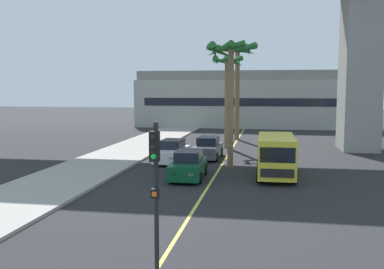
{
  "coord_description": "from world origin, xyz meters",
  "views": [
    {
      "loc": [
        3.02,
        -3.14,
        5.04
      ],
      "look_at": [
        0.0,
        14.0,
        3.21
      ],
      "focal_mm": 40.92,
      "sensor_mm": 36.0,
      "label": 1
    }
  ],
  "objects_px": {
    "delivery_van": "(276,155)",
    "traffic_light_median_near": "(156,181)",
    "car_queue_front": "(208,148)",
    "palm_tree_near_median": "(227,76)",
    "car_queue_second": "(188,166)",
    "palm_tree_mid_median": "(231,63)",
    "palm_tree_far_median": "(238,68)",
    "car_queue_third": "(172,152)"
  },
  "relations": [
    {
      "from": "car_queue_second",
      "to": "palm_tree_far_median",
      "type": "height_order",
      "value": "palm_tree_far_median"
    },
    {
      "from": "palm_tree_far_median",
      "to": "palm_tree_mid_median",
      "type": "bearing_deg",
      "value": -87.44
    },
    {
      "from": "traffic_light_median_near",
      "to": "palm_tree_near_median",
      "type": "xyz_separation_m",
      "value": [
        -0.69,
        26.38,
        3.39
      ]
    },
    {
      "from": "car_queue_front",
      "to": "car_queue_second",
      "type": "bearing_deg",
      "value": -90.8
    },
    {
      "from": "traffic_light_median_near",
      "to": "palm_tree_far_median",
      "type": "bearing_deg",
      "value": 90.51
    },
    {
      "from": "palm_tree_near_median",
      "to": "palm_tree_mid_median",
      "type": "height_order",
      "value": "palm_tree_mid_median"
    },
    {
      "from": "delivery_van",
      "to": "traffic_light_median_near",
      "type": "xyz_separation_m",
      "value": [
        -3.25,
        -14.46,
        1.43
      ]
    },
    {
      "from": "car_queue_third",
      "to": "traffic_light_median_near",
      "type": "bearing_deg",
      "value": -78.68
    },
    {
      "from": "car_queue_third",
      "to": "delivery_van",
      "type": "bearing_deg",
      "value": -29.26
    },
    {
      "from": "delivery_van",
      "to": "palm_tree_mid_median",
      "type": "distance_m",
      "value": 6.59
    },
    {
      "from": "traffic_light_median_near",
      "to": "palm_tree_near_median",
      "type": "height_order",
      "value": "palm_tree_near_median"
    },
    {
      "from": "car_queue_front",
      "to": "palm_tree_near_median",
      "type": "height_order",
      "value": "palm_tree_near_median"
    },
    {
      "from": "delivery_van",
      "to": "traffic_light_median_near",
      "type": "relative_size",
      "value": 1.25
    },
    {
      "from": "car_queue_second",
      "to": "palm_tree_mid_median",
      "type": "xyz_separation_m",
      "value": [
        2.02,
        3.79,
        5.9
      ]
    },
    {
      "from": "car_queue_front",
      "to": "palm_tree_near_median",
      "type": "bearing_deg",
      "value": 81.93
    },
    {
      "from": "delivery_van",
      "to": "traffic_light_median_near",
      "type": "height_order",
      "value": "traffic_light_median_near"
    },
    {
      "from": "car_queue_front",
      "to": "palm_tree_near_median",
      "type": "distance_m",
      "value": 7.97
    },
    {
      "from": "car_queue_second",
      "to": "delivery_van",
      "type": "relative_size",
      "value": 0.79
    },
    {
      "from": "car_queue_second",
      "to": "palm_tree_far_median",
      "type": "distance_m",
      "value": 20.44
    },
    {
      "from": "palm_tree_near_median",
      "to": "palm_tree_mid_median",
      "type": "xyz_separation_m",
      "value": [
        1.09,
        -9.29,
        0.52
      ]
    },
    {
      "from": "delivery_van",
      "to": "traffic_light_median_near",
      "type": "bearing_deg",
      "value": -102.67
    },
    {
      "from": "delivery_van",
      "to": "palm_tree_near_median",
      "type": "xyz_separation_m",
      "value": [
        -3.94,
        11.92,
        4.81
      ]
    },
    {
      "from": "car_queue_second",
      "to": "traffic_light_median_near",
      "type": "height_order",
      "value": "traffic_light_median_near"
    },
    {
      "from": "car_queue_third",
      "to": "delivery_van",
      "type": "xyz_separation_m",
      "value": [
        6.92,
        -3.88,
        0.57
      ]
    },
    {
      "from": "delivery_van",
      "to": "traffic_light_median_near",
      "type": "distance_m",
      "value": 14.89
    },
    {
      "from": "car_queue_second",
      "to": "traffic_light_median_near",
      "type": "bearing_deg",
      "value": -83.09
    },
    {
      "from": "car_queue_front",
      "to": "car_queue_third",
      "type": "xyz_separation_m",
      "value": [
        -2.16,
        -2.23,
        0.0
      ]
    },
    {
      "from": "car_queue_third",
      "to": "palm_tree_near_median",
      "type": "xyz_separation_m",
      "value": [
        2.99,
        8.05,
        5.38
      ]
    },
    {
      "from": "delivery_van",
      "to": "palm_tree_mid_median",
      "type": "height_order",
      "value": "palm_tree_mid_median"
    },
    {
      "from": "car_queue_third",
      "to": "palm_tree_near_median",
      "type": "height_order",
      "value": "palm_tree_near_median"
    },
    {
      "from": "traffic_light_median_near",
      "to": "palm_tree_far_median",
      "type": "relative_size",
      "value": 0.45
    },
    {
      "from": "car_queue_front",
      "to": "palm_tree_far_median",
      "type": "xyz_separation_m",
      "value": [
        1.22,
        12.13,
        6.36
      ]
    },
    {
      "from": "traffic_light_median_near",
      "to": "palm_tree_mid_median",
      "type": "distance_m",
      "value": 17.54
    },
    {
      "from": "traffic_light_median_near",
      "to": "palm_tree_far_median",
      "type": "distance_m",
      "value": 32.98
    },
    {
      "from": "delivery_van",
      "to": "palm_tree_near_median",
      "type": "height_order",
      "value": "palm_tree_near_median"
    },
    {
      "from": "delivery_van",
      "to": "palm_tree_far_median",
      "type": "bearing_deg",
      "value": 100.99
    },
    {
      "from": "palm_tree_near_median",
      "to": "delivery_van",
      "type": "bearing_deg",
      "value": -71.73
    },
    {
      "from": "palm_tree_far_median",
      "to": "car_queue_front",
      "type": "bearing_deg",
      "value": -95.76
    },
    {
      "from": "delivery_van",
      "to": "palm_tree_far_median",
      "type": "height_order",
      "value": "palm_tree_far_median"
    },
    {
      "from": "palm_tree_mid_median",
      "to": "car_queue_front",
      "type": "bearing_deg",
      "value": 118.96
    },
    {
      "from": "palm_tree_mid_median",
      "to": "palm_tree_far_median",
      "type": "bearing_deg",
      "value": 92.56
    },
    {
      "from": "car_queue_front",
      "to": "palm_tree_near_median",
      "type": "relative_size",
      "value": 0.53
    }
  ]
}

